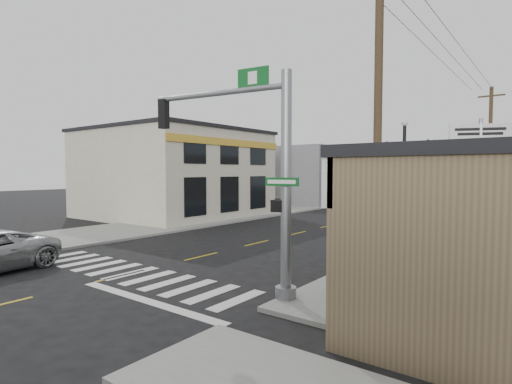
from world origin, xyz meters
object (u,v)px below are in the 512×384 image
Objects in this scene: guide_sign at (401,210)px; bare_tree at (407,152)px; utility_pole_far at (490,154)px; utility_pole_near at (378,118)px; lamp_post at (405,173)px; traffic_signal_pole at (263,160)px; fire_hydrant at (431,255)px; dance_center_sign at (480,148)px.

bare_tree reaches higher than guide_sign.
utility_pole_near is at bearing -92.40° from utility_pole_far.
lamp_post is at bearing 106.80° from bare_tree.
traffic_signal_pole is 21.99m from utility_pole_far.
fire_hydrant is 5.39m from lamp_post.
utility_pole_far is (1.07, 18.27, -0.56)m from utility_pole_near.
fire_hydrant is 0.08× the size of utility_pole_far.
traffic_signal_pole is at bearing -119.58° from lamp_post.
guide_sign is 14.28m from utility_pole_far.
utility_pole_far is (2.21, 11.35, 1.23)m from lamp_post.
utility_pole_far is at bearing 69.29° from guide_sign.
traffic_signal_pole is 0.71× the size of utility_pole_far.
utility_pole_far reaches higher than bare_tree.
bare_tree is at bearing -85.29° from guide_sign.
bare_tree is at bearing 37.98° from traffic_signal_pole.
guide_sign is at bearing 71.41° from traffic_signal_pole.
utility_pole_near is (-1.04, 0.30, 1.15)m from bare_tree.
traffic_signal_pole reaches higher than guide_sign.
traffic_signal_pole is 8.01m from fire_hydrant.
fire_hydrant is at bearing -85.46° from lamp_post.
fire_hydrant is 0.14× the size of bare_tree.
utility_pole_far is (-0.43, 7.51, -0.06)m from dance_center_sign.
utility_pole_far reaches higher than dance_center_sign.
utility_pole_far is at bearing 89.90° from bare_tree.
guide_sign is 0.57× the size of bare_tree.
bare_tree is 0.51× the size of utility_pole_near.
utility_pole_near reaches higher than fire_hydrant.
utility_pole_far reaches higher than lamp_post.
lamp_post is 1.15× the size of bare_tree.
guide_sign is 7.30m from dance_center_sign.
traffic_signal_pole reaches higher than fire_hydrant.
dance_center_sign reaches higher than guide_sign.
lamp_post is 11.63m from utility_pole_far.
lamp_post is at bearing -100.07° from utility_pole_far.
fire_hydrant is 0.12× the size of dance_center_sign.
guide_sign reaches higher than fire_hydrant.
traffic_signal_pole is 14.70m from dance_center_sign.
traffic_signal_pole is 1.08× the size of lamp_post.
guide_sign is at bearing -130.34° from dance_center_sign.
fire_hydrant is 5.85m from utility_pole_near.
fire_hydrant is (3.08, 6.53, -3.48)m from traffic_signal_pole.
utility_pole_near is at bearing -105.09° from lamp_post.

